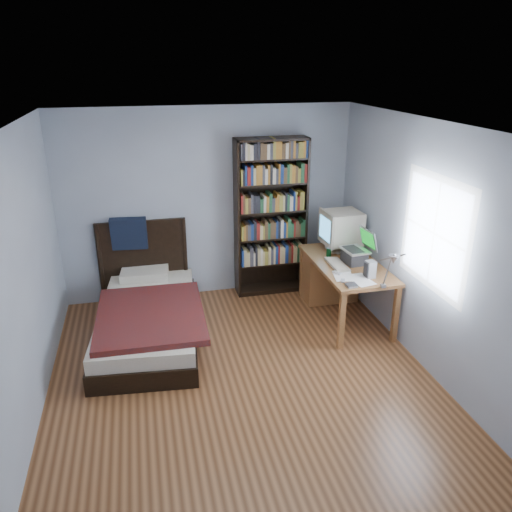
# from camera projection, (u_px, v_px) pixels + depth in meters

# --- Properties ---
(room) EXTENTS (4.20, 4.24, 2.50)m
(room) POSITION_uv_depth(u_px,v_px,m) (244.00, 264.00, 4.63)
(room) COLOR #5A331A
(room) RESTS_ON ground
(desk) EXTENTS (0.75, 1.47, 0.73)m
(desk) POSITION_uv_depth(u_px,v_px,m) (333.00, 274.00, 6.50)
(desk) COLOR brown
(desk) RESTS_ON floor
(crt_monitor) EXTENTS (0.47, 0.44, 0.52)m
(crt_monitor) POSITION_uv_depth(u_px,v_px,m) (341.00, 228.00, 6.31)
(crt_monitor) COLOR beige
(crt_monitor) RESTS_ON desk
(laptop) EXTENTS (0.37, 0.37, 0.42)m
(laptop) POSITION_uv_depth(u_px,v_px,m) (356.00, 254.00, 5.97)
(laptop) COLOR #2D2D30
(laptop) RESTS_ON desk
(desk_lamp) EXTENTS (0.20, 0.45, 0.53)m
(desk_lamp) POSITION_uv_depth(u_px,v_px,m) (392.00, 262.00, 4.90)
(desk_lamp) COLOR #99999E
(desk_lamp) RESTS_ON desk
(keyboard) EXTENTS (0.18, 0.44, 0.04)m
(keyboard) POSITION_uv_depth(u_px,v_px,m) (337.00, 265.00, 5.92)
(keyboard) COLOR #B4AA96
(keyboard) RESTS_ON desk
(speaker) EXTENTS (0.11, 0.11, 0.20)m
(speaker) POSITION_uv_depth(u_px,v_px,m) (370.00, 269.00, 5.57)
(speaker) COLOR gray
(speaker) RESTS_ON desk
(soda_can) EXTENTS (0.06, 0.06, 0.11)m
(soda_can) POSITION_uv_depth(u_px,v_px,m) (329.00, 252.00, 6.19)
(soda_can) COLOR #073318
(soda_can) RESTS_ON desk
(mouse) EXTENTS (0.06, 0.11, 0.04)m
(mouse) POSITION_uv_depth(u_px,v_px,m) (337.00, 252.00, 6.29)
(mouse) COLOR silver
(mouse) RESTS_ON desk
(phone_silver) EXTENTS (0.10, 0.12, 0.02)m
(phone_silver) POSITION_uv_depth(u_px,v_px,m) (337.00, 273.00, 5.70)
(phone_silver) COLOR silver
(phone_silver) RESTS_ON desk
(phone_grey) EXTENTS (0.07, 0.09, 0.02)m
(phone_grey) POSITION_uv_depth(u_px,v_px,m) (343.00, 281.00, 5.50)
(phone_grey) COLOR gray
(phone_grey) RESTS_ON desk
(external_drive) EXTENTS (0.11, 0.11, 0.02)m
(external_drive) POSITION_uv_depth(u_px,v_px,m) (352.00, 285.00, 5.39)
(external_drive) COLOR gray
(external_drive) RESTS_ON desk
(bookshelf) EXTENTS (0.95, 0.30, 2.10)m
(bookshelf) POSITION_uv_depth(u_px,v_px,m) (271.00, 218.00, 6.62)
(bookshelf) COLOR black
(bookshelf) RESTS_ON floor
(bed) EXTENTS (1.29, 2.27, 1.16)m
(bed) POSITION_uv_depth(u_px,v_px,m) (148.00, 314.00, 5.82)
(bed) COLOR black
(bed) RESTS_ON floor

